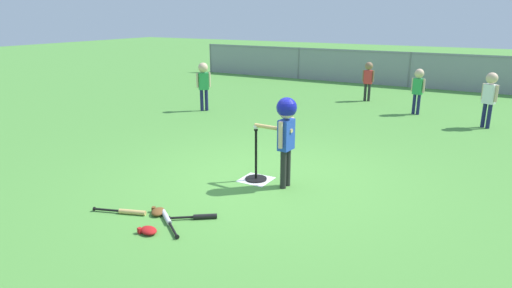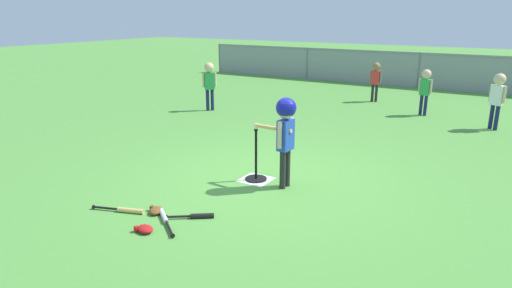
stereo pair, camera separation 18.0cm
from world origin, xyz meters
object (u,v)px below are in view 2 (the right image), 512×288
glove_by_plate (145,229)px  glove_near_bats (156,210)px  spare_bat_wood (125,210)px  spare_bat_black (197,216)px  batter_child (285,124)px  spare_bat_silver (165,219)px  fielder_deep_left (209,80)px  fielder_near_left (376,77)px  batting_tee (256,171)px  fielder_near_right (425,86)px  fielder_deep_center (498,94)px  baseball_on_tee (256,127)px

glove_by_plate → glove_near_bats: 0.49m
spare_bat_wood → spare_bat_black: same height
batter_child → spare_bat_silver: bearing=-112.5°
batter_child → spare_bat_silver: (-0.70, -1.69, -0.88)m
fielder_deep_left → fielder_near_left: bearing=46.0°
batting_tee → spare_bat_black: (0.07, -1.47, -0.10)m
spare_bat_black → glove_by_plate: size_ratio=1.94×
spare_bat_wood → glove_by_plate: bearing=-23.3°
glove_by_plate → spare_bat_silver: bearing=89.0°
fielder_near_right → glove_by_plate: fielder_near_right is taller
glove_near_bats → fielder_near_right: bearing=77.6°
batting_tee → fielder_deep_center: size_ratio=0.65×
spare_bat_wood → glove_by_plate: (0.58, -0.25, 0.01)m
batter_child → spare_bat_black: size_ratio=2.59×
batter_child → fielder_deep_left: size_ratio=1.07×
batting_tee → fielder_deep_center: fielder_deep_center is taller
fielder_deep_left → fielder_near_right: fielder_deep_left is taller
spare_bat_wood → fielder_deep_left: bearing=117.0°
fielder_near_right → batter_child: bearing=-96.7°
batting_tee → spare_bat_wood: (-0.80, -1.80, -0.10)m
baseball_on_tee → glove_near_bats: size_ratio=0.27×
fielder_deep_center → spare_bat_silver: bearing=-113.3°
fielder_near_left → fielder_near_right: 1.88m
fielder_deep_center → glove_near_bats: bearing=-115.3°
fielder_deep_left → glove_near_bats: fielder_deep_left is taller
fielder_near_right → fielder_deep_center: 1.69m
spare_bat_wood → glove_by_plate: 0.63m
batting_tee → fielder_near_left: bearing=92.9°
fielder_near_left → glove_by_plate: bearing=-89.2°
baseball_on_tee → glove_by_plate: 2.20m
fielder_deep_left → fielder_near_left: (3.19, 3.30, -0.08)m
batter_child → glove_by_plate: size_ratio=5.03×
spare_bat_black → glove_near_bats: size_ratio=1.83×
baseball_on_tee → fielder_deep_left: bearing=134.7°
batter_child → spare_bat_wood: batter_child is taller
batting_tee → glove_near_bats: bearing=-105.9°
fielder_deep_left → spare_bat_wood: bearing=-63.0°
fielder_near_right → baseball_on_tee: bearing=-101.5°
spare_bat_silver → baseball_on_tee: bearing=82.9°
fielder_deep_center → glove_by_plate: 7.79m
baseball_on_tee → fielder_deep_left: 5.03m
baseball_on_tee → glove_near_bats: (-0.46, -1.62, -0.77)m
fielder_deep_center → fielder_near_left: bearing=150.4°
fielder_near_left → fielder_deep_left: bearing=-134.0°
fielder_deep_left → glove_by_plate: fielder_deep_left is taller
fielder_deep_left → fielder_near_right: bearing=25.0°
baseball_on_tee → batter_child: bearing=-3.7°
baseball_on_tee → spare_bat_silver: size_ratio=0.12×
spare_bat_black → fielder_deep_left: bearing=125.6°
fielder_deep_left → fielder_deep_center: size_ratio=1.01×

